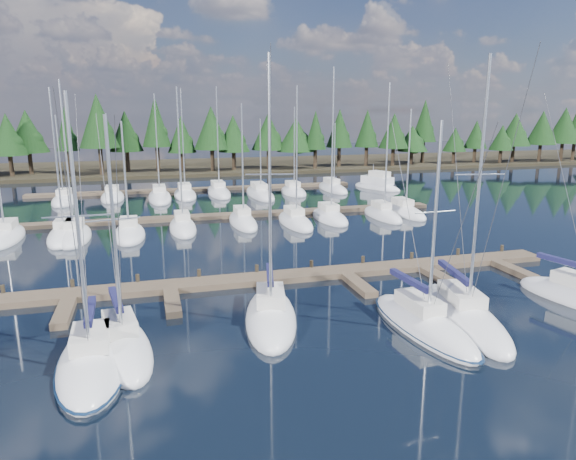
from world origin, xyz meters
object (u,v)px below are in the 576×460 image
object	(u,v)px
motor_yacht_right	(377,185)
front_sailboat_1	(92,363)
front_sailboat_2	(122,346)
front_sailboat_3	(271,316)
front_sailboat_4	(423,324)
front_sailboat_5	(464,315)
main_dock	(262,282)

from	to	relation	value
motor_yacht_right	front_sailboat_1	bearing A→B (deg)	-127.46
front_sailboat_2	front_sailboat_3	world-z (taller)	front_sailboat_3
front_sailboat_1	front_sailboat_2	distance (m)	1.85
front_sailboat_1	front_sailboat_3	world-z (taller)	front_sailboat_3
front_sailboat_4	front_sailboat_5	distance (m)	2.84
main_dock	front_sailboat_3	xyz separation A→B (m)	(-0.88, -6.11, 0.09)
main_dock	front_sailboat_3	world-z (taller)	front_sailboat_3
front_sailboat_5	front_sailboat_1	bearing A→B (deg)	-178.94
front_sailboat_1	front_sailboat_5	xyz separation A→B (m)	(19.40, 0.36, 0.01)
main_dock	front_sailboat_2	distance (m)	11.65
front_sailboat_3	main_dock	bearing A→B (deg)	81.84
front_sailboat_4	motor_yacht_right	size ratio (longest dim) A/B	1.29
main_dock	front_sailboat_1	bearing A→B (deg)	-137.23
front_sailboat_3	front_sailboat_2	bearing A→B (deg)	-167.66
front_sailboat_2	front_sailboat_4	size ratio (longest dim) A/B	1.03
main_dock	motor_yacht_right	bearing A→B (deg)	55.41
motor_yacht_right	front_sailboat_2	bearing A→B (deg)	-127.29
main_dock	front_sailboat_2	size ratio (longest dim) A/B	3.66
front_sailboat_2	motor_yacht_right	distance (m)	57.24
front_sailboat_2	front_sailboat_3	bearing A→B (deg)	12.34
front_sailboat_2	main_dock	bearing A→B (deg)	42.06
front_sailboat_3	front_sailboat_5	world-z (taller)	front_sailboat_3
front_sailboat_4	front_sailboat_1	bearing A→B (deg)	179.63
front_sailboat_3	motor_yacht_right	distance (m)	51.44
front_sailboat_2	motor_yacht_right	xyz separation A→B (m)	(34.68, 45.54, 0.19)
main_dock	front_sailboat_5	world-z (taller)	front_sailboat_5
front_sailboat_4	front_sailboat_5	world-z (taller)	front_sailboat_5
front_sailboat_2	motor_yacht_right	size ratio (longest dim) A/B	1.33
motor_yacht_right	front_sailboat_4	bearing A→B (deg)	-112.36
front_sailboat_1	main_dock	bearing A→B (deg)	42.77
front_sailboat_2	front_sailboat_4	world-z (taller)	front_sailboat_2
front_sailboat_1	front_sailboat_3	bearing A→B (deg)	18.71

